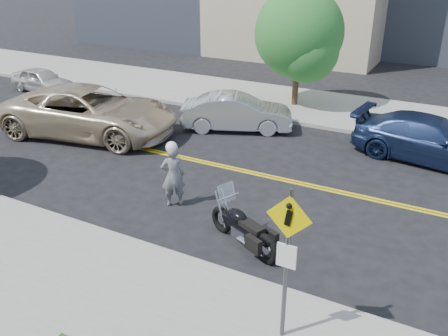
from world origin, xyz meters
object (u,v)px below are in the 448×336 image
motorcycle (244,221)px  parked_car_white (42,80)px  suv (90,112)px  parked_car_silver (237,112)px  pedestrian_sign (287,252)px  parked_car_blue (431,140)px  motorcyclist (173,174)px

motorcycle → parked_car_white: size_ratio=0.67×
suv → parked_car_silver: bearing=-66.8°
parked_car_silver → pedestrian_sign: bearing=-172.2°
suv → parked_car_blue: size_ratio=1.30×
motorcyclist → motorcycle: (2.60, -0.92, -0.25)m
parked_car_silver → suv: bearing=101.1°
suv → parked_car_silver: size_ratio=1.55×
pedestrian_sign → parked_car_silver: bearing=120.6°
pedestrian_sign → suv: (-10.44, 6.57, -1.03)m
parked_car_silver → parked_car_blue: 7.12m
suv → parked_car_blue: suv is taller
suv → parked_car_white: (-6.46, 3.58, -0.34)m
motorcycle → pedestrian_sign: bearing=-27.5°
motorcyclist → parked_car_white: 14.07m
suv → parked_car_white: bearing=50.4°
pedestrian_sign → motorcyclist: bearing=143.4°
pedestrian_sign → motorcyclist: (-4.57, 3.39, -1.01)m
pedestrian_sign → parked_car_silver: size_ratio=0.69×
motorcycle → suv: (-8.48, 4.10, 0.23)m
parked_car_white → pedestrian_sign: bearing=-119.0°
motorcyclist → parked_car_blue: bearing=-170.8°
parked_car_white → parked_car_silver: bearing=-90.2°
motorcyclist → parked_car_blue: 8.91m
parked_car_silver → parked_car_white: bearing=65.0°
pedestrian_sign → parked_car_blue: bearing=82.3°
suv → parked_car_white: suv is taller
motorcycle → parked_car_silver: bearing=141.6°
motorcycle → motorcyclist: bearing=-175.5°
parked_car_blue → suv: bearing=113.7°
parked_car_white → parked_car_silver: size_ratio=0.80×
pedestrian_sign → suv: 12.38m
parked_car_silver → motorcycle: bearing=-175.2°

